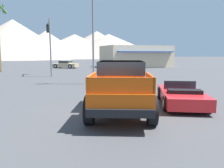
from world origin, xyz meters
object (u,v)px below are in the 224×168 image
(orange_pickup_truck, at_px, (121,83))
(red_convertible_car, at_px, (181,96))
(parked_car_white, at_px, (123,66))
(street_lamp_post, at_px, (93,23))
(parked_car_tan, at_px, (65,64))
(traffic_light_main, at_px, (49,38))

(orange_pickup_truck, height_order, red_convertible_car, orange_pickup_truck)
(parked_car_white, relative_size, street_lamp_post, 0.59)
(parked_car_white, distance_m, parked_car_tan, 11.28)
(orange_pickup_truck, distance_m, street_lamp_post, 9.03)
(red_convertible_car, distance_m, parked_car_tan, 29.32)
(parked_car_tan, height_order, street_lamp_post, street_lamp_post)
(traffic_light_main, relative_size, street_lamp_post, 0.76)
(parked_car_white, height_order, parked_car_tan, parked_car_tan)
(orange_pickup_truck, xyz_separation_m, traffic_light_main, (-1.41, 16.39, 2.94))
(parked_car_white, relative_size, traffic_light_main, 0.77)
(parked_car_tan, bearing_deg, traffic_light_main, -160.16)
(parked_car_white, bearing_deg, street_lamp_post, -137.88)
(red_convertible_car, height_order, traffic_light_main, traffic_light_main)
(street_lamp_post, bearing_deg, parked_car_white, 56.96)
(orange_pickup_truck, distance_m, traffic_light_main, 16.71)
(orange_pickup_truck, xyz_separation_m, red_convertible_car, (3.01, -0.10, -0.74))
(red_convertible_car, height_order, parked_car_white, parked_car_white)
(red_convertible_car, relative_size, street_lamp_post, 0.57)
(parked_car_white, distance_m, street_lamp_post, 14.84)
(parked_car_tan, xyz_separation_m, street_lamp_post, (-0.99, -20.97, 4.04))
(parked_car_tan, bearing_deg, red_convertible_car, -142.97)
(orange_pickup_truck, relative_size, red_convertible_car, 1.26)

